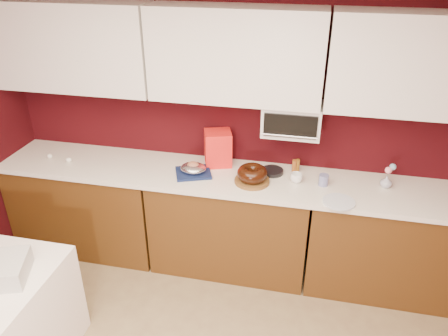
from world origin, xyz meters
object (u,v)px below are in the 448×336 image
foil_ham_nest (193,168)px  blue_jar (324,180)px  toaster_oven (292,119)px  flower_vase (386,181)px  coffee_mug (296,177)px  bundt_cake (252,174)px  pandoro_box (218,148)px

foil_ham_nest → blue_jar: (1.05, 0.04, -0.01)m
toaster_oven → flower_vase: size_ratio=4.16×
foil_ham_nest → flower_vase: flower_vase is taller
coffee_mug → blue_jar: size_ratio=1.03×
toaster_oven → bundt_cake: size_ratio=1.87×
coffee_mug → blue_jar: bearing=-0.8°
coffee_mug → flower_vase: 0.69m
toaster_oven → foil_ham_nest: bearing=-165.2°
pandoro_box → flower_vase: (1.37, -0.10, -0.10)m
pandoro_box → blue_jar: pandoro_box is taller
foil_ham_nest → coffee_mug: foil_ham_nest is taller
flower_vase → toaster_oven: bearing=173.9°
coffee_mug → bundt_cake: bearing=-166.8°
pandoro_box → flower_vase: pandoro_box is taller
blue_jar → flower_vase: flower_vase is taller
toaster_oven → blue_jar: bearing=-28.4°
blue_jar → coffee_mug: bearing=179.2°
bundt_cake → flower_vase: bundt_cake is taller
coffee_mug → foil_ham_nest: bearing=-176.8°
bundt_cake → flower_vase: bearing=8.4°
coffee_mug → toaster_oven: bearing=116.9°
blue_jar → foil_ham_nest: bearing=-177.6°
pandoro_box → flower_vase: 1.37m
coffee_mug → flower_vase: flower_vase is taller
toaster_oven → flower_vase: 0.88m
pandoro_box → coffee_mug: size_ratio=3.21×
pandoro_box → flower_vase: bearing=-22.9°
bundt_cake → foil_ham_nest: bundt_cake is taller
foil_ham_nest → coffee_mug: 0.84m
bundt_cake → pandoro_box: (-0.34, 0.26, 0.07)m
bundt_cake → foil_ham_nest: 0.50m
bundt_cake → coffee_mug: bundt_cake is taller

